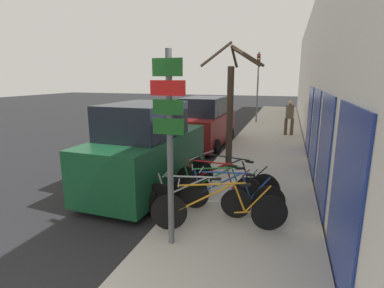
# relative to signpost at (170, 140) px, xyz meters

# --- Properties ---
(ground_plane) EXTENTS (80.00, 80.00, 0.00)m
(ground_plane) POSITION_rel_signpost_xyz_m (-1.55, 8.52, -2.04)
(ground_plane) COLOR black
(sidewalk_curb) EXTENTS (3.20, 32.00, 0.15)m
(sidewalk_curb) POSITION_rel_signpost_xyz_m (1.05, 11.32, -1.97)
(sidewalk_curb) COLOR #ADA89E
(sidewalk_curb) RESTS_ON ground
(building_facade) EXTENTS (0.23, 32.00, 6.50)m
(building_facade) POSITION_rel_signpost_xyz_m (2.80, 11.21, 1.18)
(building_facade) COLOR silver
(building_facade) RESTS_ON ground
(signpost) EXTENTS (0.60, 0.13, 3.36)m
(signpost) POSITION_rel_signpost_xyz_m (0.00, 0.00, 0.00)
(signpost) COLOR #595B60
(signpost) RESTS_ON sidewalk_curb
(bicycle_0) EXTENTS (2.55, 0.84, 0.98)m
(bicycle_0) POSITION_rel_signpost_xyz_m (0.71, 0.73, -1.48)
(bicycle_0) COLOR black
(bicycle_0) RESTS_ON sidewalk_curb
(bicycle_1) EXTENTS (2.33, 0.44, 0.88)m
(bicycle_1) POSITION_rel_signpost_xyz_m (0.09, 1.26, -1.51)
(bicycle_1) COLOR black
(bicycle_1) RESTS_ON sidewalk_curb
(bicycle_2) EXTENTS (2.32, 0.44, 0.94)m
(bicycle_2) POSITION_rel_signpost_xyz_m (0.77, 1.59, -1.49)
(bicycle_2) COLOR black
(bicycle_2) RESTS_ON sidewalk_curb
(bicycle_3) EXTENTS (2.24, 0.79, 0.90)m
(bicycle_3) POSITION_rel_signpost_xyz_m (0.47, 2.01, -1.51)
(bicycle_3) COLOR black
(bicycle_3) RESTS_ON sidewalk_curb
(bicycle_4) EXTENTS (2.27, 0.66, 0.95)m
(bicycle_4) POSITION_rel_signpost_xyz_m (0.32, 2.21, -1.49)
(bicycle_4) COLOR black
(bicycle_4) RESTS_ON sidewalk_curb
(bicycle_5) EXTENTS (2.43, 1.03, 0.97)m
(bicycle_5) POSITION_rel_signpost_xyz_m (0.60, 2.71, -1.48)
(bicycle_5) COLOR black
(bicycle_5) RESTS_ON sidewalk_curb
(parked_car_0) EXTENTS (2.17, 4.53, 2.40)m
(parked_car_0) POSITION_rel_signpost_xyz_m (-1.77, 2.67, -0.95)
(parked_car_0) COLOR #144728
(parked_car_0) RESTS_ON ground
(parked_car_1) EXTENTS (2.05, 4.65, 2.21)m
(parked_car_1) POSITION_rel_signpost_xyz_m (-1.67, 8.36, -1.03)
(parked_car_1) COLOR maroon
(parked_car_1) RESTS_ON ground
(pedestrian_near) EXTENTS (0.46, 0.39, 1.77)m
(pedestrian_near) POSITION_rel_signpost_xyz_m (1.95, 11.52, -0.87)
(pedestrian_near) COLOR #4C3D2D
(pedestrian_near) RESTS_ON sidewalk_curb
(street_tree) EXTENTS (1.97, 0.88, 4.01)m
(street_tree) POSITION_rel_signpost_xyz_m (0.09, 5.00, 0.07)
(street_tree) COLOR #3D2D23
(street_tree) RESTS_ON sidewalk_curb
(traffic_light) EXTENTS (0.20, 0.30, 4.50)m
(traffic_light) POSITION_rel_signpost_xyz_m (-0.13, 15.65, 0.99)
(traffic_light) COLOR #595B60
(traffic_light) RESTS_ON sidewalk_curb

